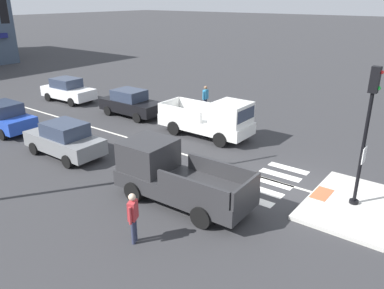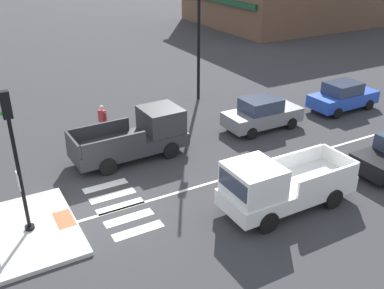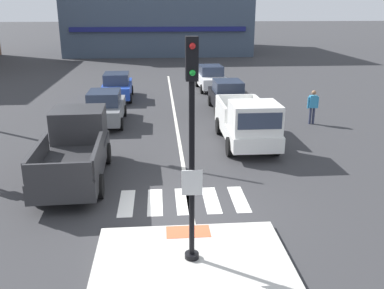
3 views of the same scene
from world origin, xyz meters
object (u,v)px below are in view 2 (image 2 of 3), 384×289
at_px(traffic_light_mast, 199,22).
at_px(car_grey_westbound_far, 262,114).
at_px(car_blue_westbound_distant, 343,96).
at_px(pickup_truck_charcoal_westbound_near, 139,136).
at_px(pedestrian_at_curb_left, 102,119).
at_px(signal_pole, 15,151).
at_px(pickup_truck_white_eastbound_mid, 278,186).

relative_size(traffic_light_mast, car_grey_westbound_far, 1.78).
height_order(traffic_light_mast, car_grey_westbound_far, traffic_light_mast).
distance_m(traffic_light_mast, car_blue_westbound_distant, 9.15).
height_order(traffic_light_mast, pickup_truck_charcoal_westbound_near, traffic_light_mast).
distance_m(car_blue_westbound_distant, pedestrian_at_curb_left, 13.50).
height_order(car_blue_westbound_distant, pedestrian_at_curb_left, pedestrian_at_curb_left).
xyz_separation_m(signal_pole, pickup_truck_charcoal_westbound_near, (-3.48, 5.49, -2.09)).
xyz_separation_m(signal_pole, pedestrian_at_curb_left, (-6.23, 4.73, -2.09)).
bearing_deg(car_blue_westbound_distant, traffic_light_mast, -125.13).
height_order(car_grey_westbound_far, pedestrian_at_curb_left, pedestrian_at_curb_left).
bearing_deg(pickup_truck_white_eastbound_mid, pickup_truck_charcoal_westbound_near, -157.75).
bearing_deg(car_grey_westbound_far, traffic_light_mast, -167.12).
distance_m(signal_pole, car_grey_westbound_far, 12.84).
bearing_deg(pickup_truck_white_eastbound_mid, signal_pole, -109.96).
bearing_deg(signal_pole, car_blue_westbound_distant, 100.16).
xyz_separation_m(signal_pole, car_blue_westbound_distant, (-3.20, 17.88, -2.26)).
xyz_separation_m(car_blue_westbound_distant, pedestrian_at_curb_left, (-3.02, -13.15, 0.17)).
relative_size(signal_pole, pedestrian_at_curb_left, 2.90).
relative_size(car_blue_westbound_distant, pickup_truck_charcoal_westbound_near, 0.80).
bearing_deg(pickup_truck_charcoal_westbound_near, pickup_truck_white_eastbound_mid, 22.25).
bearing_deg(signal_pole, pedestrian_at_curb_left, 142.79).
bearing_deg(traffic_light_mast, car_grey_westbound_far, 12.88).
bearing_deg(signal_pole, pickup_truck_charcoal_westbound_near, 122.38).
distance_m(car_blue_westbound_distant, pickup_truck_charcoal_westbound_near, 12.39).
height_order(signal_pole, car_blue_westbound_distant, signal_pole).
relative_size(signal_pole, car_grey_westbound_far, 1.18).
relative_size(car_grey_westbound_far, pedestrian_at_curb_left, 2.46).
relative_size(pickup_truck_charcoal_westbound_near, pedestrian_at_curb_left, 3.09).
relative_size(signal_pole, pickup_truck_charcoal_westbound_near, 0.94).
relative_size(signal_pole, pickup_truck_white_eastbound_mid, 0.95).
xyz_separation_m(car_grey_westbound_far, pickup_truck_white_eastbound_mid, (6.23, -4.08, 0.17)).
height_order(pickup_truck_white_eastbound_mid, pickup_truck_charcoal_westbound_near, same).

